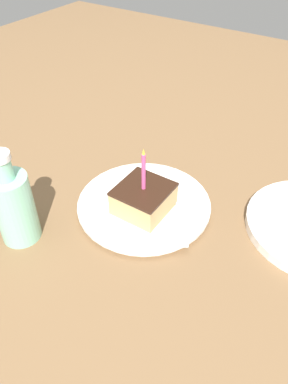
% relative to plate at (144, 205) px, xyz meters
% --- Properties ---
extents(ground_plane, '(2.40, 2.40, 0.04)m').
position_rel_plate_xyz_m(ground_plane, '(0.02, -0.01, -0.03)').
color(ground_plane, brown).
rests_on(ground_plane, ground).
extents(plate, '(0.27, 0.27, 0.02)m').
position_rel_plate_xyz_m(plate, '(0.00, 0.00, 0.00)').
color(plate, white).
rests_on(plate, ground_plane).
extents(cake_slice, '(0.10, 0.10, 0.14)m').
position_rel_plate_xyz_m(cake_slice, '(0.01, 0.01, 0.04)').
color(cake_slice, tan).
rests_on(cake_slice, plate).
extents(fork, '(0.17, 0.11, 0.00)m').
position_rel_plate_xyz_m(fork, '(-0.00, 0.08, 0.01)').
color(fork, silver).
rests_on(fork, plate).
extents(bottle, '(0.07, 0.07, 0.19)m').
position_rel_plate_xyz_m(bottle, '(0.19, -0.15, 0.07)').
color(bottle, '#8CD1B2').
rests_on(bottle, ground_plane).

